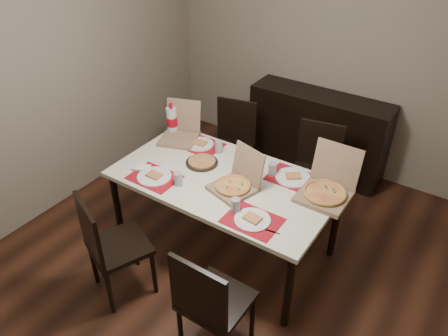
{
  "coord_description": "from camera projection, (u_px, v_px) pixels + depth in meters",
  "views": [
    {
      "loc": [
        1.47,
        -2.27,
        2.8
      ],
      "look_at": [
        -0.14,
        0.15,
        0.85
      ],
      "focal_mm": 35.0,
      "sensor_mm": 36.0,
      "label": 1
    }
  ],
  "objects": [
    {
      "name": "dining_table",
      "position": [
        224.0,
        185.0,
        3.59
      ],
      "size": [
        1.8,
        1.0,
        0.75
      ],
      "color": "beige",
      "rests_on": "ground"
    },
    {
      "name": "setting_near_right",
      "position": [
        248.0,
        216.0,
        3.13
      ],
      "size": [
        0.43,
        0.3,
        0.11
      ],
      "color": "#A80B19",
      "rests_on": "dining_table"
    },
    {
      "name": "chair_near_right",
      "position": [
        210.0,
        302.0,
        2.82
      ],
      "size": [
        0.42,
        0.42,
        0.93
      ],
      "color": "black",
      "rests_on": "ground"
    },
    {
      "name": "pizza_box_right",
      "position": [
        326.0,
        190.0,
        3.32
      ],
      "size": [
        0.37,
        0.41,
        0.37
      ],
      "color": "#84664C",
      "rests_on": "dining_table"
    },
    {
      "name": "pizza_box_center",
      "position": [
        236.0,
        183.0,
        3.4
      ],
      "size": [
        0.4,
        0.42,
        0.32
      ],
      "color": "#84664C",
      "rests_on": "dining_table"
    },
    {
      "name": "chair_far_left",
      "position": [
        233.0,
        142.0,
        4.51
      ],
      "size": [
        0.5,
        0.5,
        0.93
      ],
      "color": "black",
      "rests_on": "ground"
    },
    {
      "name": "chair_near_left",
      "position": [
        109.0,
        244.0,
        3.26
      ],
      "size": [
        0.55,
        0.55,
        0.93
      ],
      "color": "black",
      "rests_on": "ground"
    },
    {
      "name": "dip_bowl",
      "position": [
        242.0,
        166.0,
        3.67
      ],
      "size": [
        0.13,
        0.13,
        0.03
      ],
      "primitive_type": "imported",
      "rotation": [
        0.0,
        0.0,
        -0.06
      ],
      "color": "white",
      "rests_on": "dining_table"
    },
    {
      "name": "setting_near_left",
      "position": [
        158.0,
        176.0,
        3.54
      ],
      "size": [
        0.5,
        0.3,
        0.11
      ],
      "color": "#A80B19",
      "rests_on": "dining_table"
    },
    {
      "name": "soda_bottle",
      "position": [
        172.0,
        121.0,
        4.11
      ],
      "size": [
        0.1,
        0.1,
        0.31
      ],
      "color": "silver",
      "rests_on": "dining_table"
    },
    {
      "name": "room_walls",
      "position": [
        262.0,
        54.0,
        3.14
      ],
      "size": [
        3.84,
        4.02,
        2.62
      ],
      "color": "gray",
      "rests_on": "ground"
    },
    {
      "name": "setting_far_left",
      "position": [
        203.0,
        144.0,
        3.96
      ],
      "size": [
        0.48,
        0.3,
        0.11
      ],
      "color": "#A80B19",
      "rests_on": "dining_table"
    },
    {
      "name": "sideboard",
      "position": [
        317.0,
        133.0,
        4.78
      ],
      "size": [
        1.5,
        0.4,
        0.9
      ],
      "primitive_type": "cube",
      "color": "black",
      "rests_on": "ground"
    },
    {
      "name": "chair_far_right",
      "position": [
        315.0,
        167.0,
        4.11
      ],
      "size": [
        0.49,
        0.49,
        0.93
      ],
      "color": "black",
      "rests_on": "ground"
    },
    {
      "name": "napkin_loose",
      "position": [
        228.0,
        189.0,
        3.42
      ],
      "size": [
        0.16,
        0.16,
        0.02
      ],
      "primitive_type": "cube",
      "rotation": [
        0.0,
        0.0,
        0.54
      ],
      "color": "white",
      "rests_on": "dining_table"
    },
    {
      "name": "setting_far_right",
      "position": [
        288.0,
        175.0,
        3.55
      ],
      "size": [
        0.44,
        0.3,
        0.11
      ],
      "color": "#A80B19",
      "rests_on": "dining_table"
    },
    {
      "name": "faina_plate",
      "position": [
        202.0,
        162.0,
        3.73
      ],
      "size": [
        0.28,
        0.28,
        0.03
      ],
      "color": "black",
      "rests_on": "dining_table"
    },
    {
      "name": "ground",
      "position": [
        228.0,
        262.0,
        3.81
      ],
      "size": [
        3.8,
        4.0,
        0.02
      ],
      "primitive_type": "cube",
      "color": "#3F1F13",
      "rests_on": "ground"
    },
    {
      "name": "pizza_box_left",
      "position": [
        180.0,
        133.0,
        4.06
      ],
      "size": [
        0.43,
        0.45,
        0.33
      ],
      "color": "#84664C",
      "rests_on": "dining_table"
    }
  ]
}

